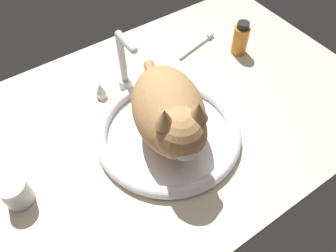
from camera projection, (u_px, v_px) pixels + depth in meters
countertop at (164, 119)px, 92.79cm from camera, size 120.26×77.09×3.00cm
sink_basin at (168, 132)px, 86.36cm from camera, size 37.92×37.92×3.07cm
faucet at (125, 68)px, 92.46cm from camera, size 19.10×10.53×19.30cm
cat at (170, 114)px, 77.17cm from camera, size 25.18×38.78×20.09cm
amber_bottle at (240, 39)px, 104.15cm from camera, size 4.93×4.93×10.96cm
metal_jar at (16, 193)px, 73.34cm from camera, size 6.32×6.32×7.13cm
toothbrush at (197, 45)px, 109.20cm from camera, size 16.60×4.85×1.70cm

